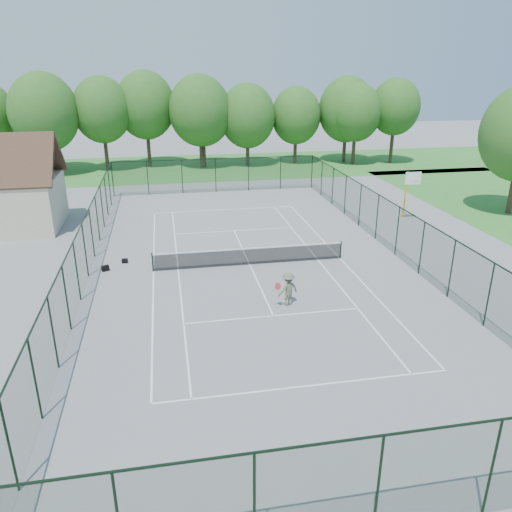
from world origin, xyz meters
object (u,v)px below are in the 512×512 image
object	(u,v)px
tennis_net	(250,255)
sports_bag_a	(105,268)
tennis_player	(288,289)
basketball_goal	(410,186)

from	to	relation	value
tennis_net	sports_bag_a	distance (m)	8.17
sports_bag_a	tennis_net	bearing A→B (deg)	-26.84
sports_bag_a	tennis_player	xyz separation A→B (m)	(9.07, -5.98, 0.68)
tennis_net	tennis_player	xyz separation A→B (m)	(0.93, -5.41, 0.27)
tennis_net	tennis_player	world-z (taller)	tennis_player
tennis_player	basketball_goal	bearing A→B (deg)	45.16
sports_bag_a	tennis_player	distance (m)	10.89
tennis_net	tennis_player	distance (m)	5.49
basketball_goal	sports_bag_a	size ratio (longest dim) A/B	9.32
tennis_player	sports_bag_a	bearing A→B (deg)	146.58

